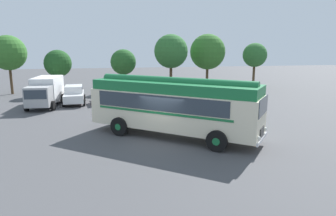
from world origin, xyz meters
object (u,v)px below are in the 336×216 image
at_px(car_mid_right, 139,94).
at_px(box_van, 46,91).
at_px(car_far_right, 170,92).
at_px(vintage_bus, 173,105).
at_px(car_mid_left, 108,94).
at_px(car_near_left, 74,95).
at_px(traffic_cone, 256,141).

relative_size(car_mid_right, box_van, 0.74).
xyz_separation_m(car_far_right, box_van, (-11.19, -0.13, 0.52)).
distance_m(vintage_bus, car_mid_left, 12.32).
relative_size(car_mid_right, car_far_right, 1.00).
xyz_separation_m(vintage_bus, car_mid_left, (-3.66, 11.72, -1.05)).
relative_size(car_near_left, car_mid_left, 0.98).
relative_size(car_near_left, traffic_cone, 7.82).
xyz_separation_m(vintage_bus, car_mid_right, (-0.89, 11.07, -1.05)).
distance_m(vintage_bus, car_far_right, 11.65).
height_order(vintage_bus, car_mid_right, vintage_bus).
bearing_deg(vintage_bus, car_far_right, 79.52).
bearing_deg(car_mid_right, traffic_cone, -70.29).
bearing_deg(car_mid_left, car_far_right, -3.09).
bearing_deg(car_mid_right, box_van, 178.57).
distance_m(vintage_bus, box_van, 14.48).
bearing_deg(traffic_cone, car_far_right, 97.61).
relative_size(car_far_right, traffic_cone, 7.96).
distance_m(box_van, traffic_cone, 18.99).
relative_size(car_mid_left, traffic_cone, 8.00).
relative_size(vintage_bus, traffic_cone, 17.08).
height_order(car_mid_right, car_far_right, same).
distance_m(car_mid_left, traffic_cone, 16.14).
distance_m(car_mid_left, car_mid_right, 2.85).
relative_size(vintage_bus, car_near_left, 2.18).
bearing_deg(box_van, vintage_bus, -51.15).
xyz_separation_m(car_mid_right, traffic_cone, (4.86, -13.55, -0.57)).
height_order(vintage_bus, car_mid_left, vintage_bus).
relative_size(vintage_bus, box_van, 1.60).
distance_m(car_mid_left, car_far_right, 5.78).
distance_m(car_near_left, car_far_right, 8.91).
bearing_deg(box_van, car_mid_right, -1.43).
height_order(vintage_bus, car_far_right, vintage_bus).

